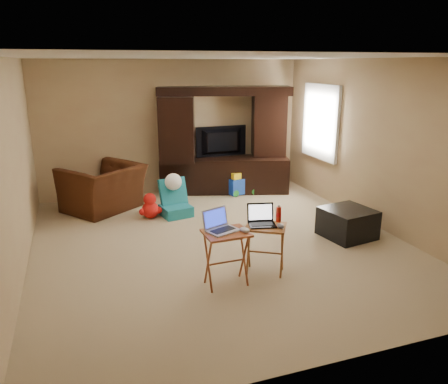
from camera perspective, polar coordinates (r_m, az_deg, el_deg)
name	(u,v)px	position (r m, az deg, el deg)	size (l,w,h in m)	color
floor	(219,243)	(6.18, -0.61, -6.62)	(5.50, 5.50, 0.00)	tan
ceiling	(219,57)	(5.69, -0.69, 17.22)	(5.50, 5.50, 0.00)	silver
wall_back	(173,128)	(8.42, -6.64, 8.36)	(5.00, 5.00, 0.00)	tan
wall_front	(334,226)	(3.41, 14.18, -4.27)	(5.00, 5.00, 0.00)	tan
wall_left	(13,170)	(5.57, -25.88, 2.60)	(5.50, 5.50, 0.00)	tan
wall_right	(376,144)	(7.00, 19.27, 5.88)	(5.50, 5.50, 0.00)	tan
window_pane	(321,122)	(8.22, 12.61, 8.93)	(1.20, 1.20, 0.00)	white
window_frame	(320,122)	(8.21, 12.49, 8.93)	(0.06, 1.14, 1.34)	white
entertainment_center	(224,140)	(8.39, 0.04, 6.75)	(2.46, 0.62, 2.01)	black
television	(223,142)	(8.47, -0.15, 6.56)	(1.02, 0.13, 0.59)	black
recliner	(103,188)	(7.69, -15.49, 0.49)	(1.19, 1.04, 0.77)	#43210E
child_rocker	(176,198)	(7.18, -6.34, -0.80)	(0.46, 0.52, 0.61)	#187788
plush_toy	(150,206)	(7.16, -9.63, -1.76)	(0.38, 0.32, 0.43)	red
push_toy	(242,182)	(8.41, 2.34, 1.32)	(0.60, 0.43, 0.45)	#1740BD
ottoman	(347,223)	(6.57, 15.82, -3.91)	(0.65, 0.65, 0.42)	black
tray_table_left	(226,259)	(4.95, 0.29, -8.69)	(0.49, 0.39, 0.64)	#9F4D26
tray_table_right	(265,249)	(5.26, 5.41, -7.46)	(0.46, 0.37, 0.60)	#9C5025
laptop_left	(223,221)	(4.80, -0.16, -3.84)	(0.34, 0.28, 0.24)	#AAAAAE
laptop_right	(262,216)	(5.11, 5.03, -3.13)	(0.31, 0.26, 0.24)	black
mouse_left	(245,230)	(4.82, 2.72, -4.97)	(0.08, 0.13, 0.05)	silver
mouse_right	(281,226)	(5.09, 7.40, -4.42)	(0.08, 0.12, 0.05)	#3D3D42
water_bottle	(279,214)	(5.26, 7.15, -2.91)	(0.06, 0.06, 0.18)	red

